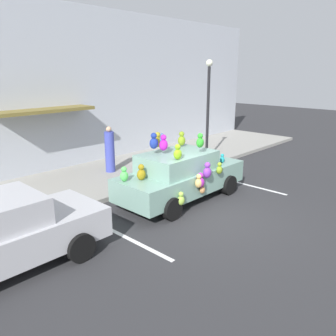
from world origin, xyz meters
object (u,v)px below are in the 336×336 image
(plush_covered_car, at_px, (181,175))
(teddy_bear_on_sidewalk, at_px, (189,156))
(street_lamp_post, at_px, (208,101))
(pedestrian_near_shopfront, at_px, (110,151))

(plush_covered_car, bearing_deg, teddy_bear_on_sidewalk, 35.60)
(teddy_bear_on_sidewalk, bearing_deg, street_lamp_post, -10.42)
(plush_covered_car, xyz_separation_m, teddy_bear_on_sidewalk, (3.04, 2.18, -0.35))
(street_lamp_post, relative_size, pedestrian_near_shopfront, 2.39)
(plush_covered_car, height_order, pedestrian_near_shopfront, plush_covered_car)
(plush_covered_car, height_order, teddy_bear_on_sidewalk, plush_covered_car)
(plush_covered_car, relative_size, street_lamp_post, 1.05)
(plush_covered_car, relative_size, pedestrian_near_shopfront, 2.51)
(plush_covered_car, xyz_separation_m, pedestrian_near_shopfront, (0.08, 3.69, 0.15))
(street_lamp_post, xyz_separation_m, pedestrian_near_shopfront, (-3.91, 1.69, -1.74))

